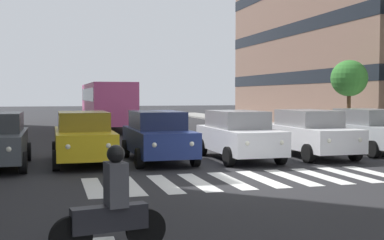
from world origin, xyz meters
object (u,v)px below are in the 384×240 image
at_px(street_tree_1, 349,79).
at_px(bus_behind_traffic, 107,101).
at_px(car_4, 83,137).
at_px(motorcycle_with_rider, 112,209).
at_px(car_3, 158,136).
at_px(car_0, 369,130).
at_px(car_1, 310,133).
at_px(car_2, 238,135).

bearing_deg(street_tree_1, bus_behind_traffic, -40.49).
xyz_separation_m(car_4, motorcycle_with_rider, (0.21, 9.72, -0.24)).
relative_size(car_3, motorcycle_with_rider, 2.62).
relative_size(car_0, motorcycle_with_rider, 2.62).
distance_m(car_3, bus_behind_traffic, 16.13).
distance_m(car_4, street_tree_1, 15.45).
bearing_deg(street_tree_1, motorcycle_with_rider, 47.85).
xyz_separation_m(car_1, motorcycle_with_rider, (8.37, 9.27, -0.24)).
bearing_deg(car_4, motorcycle_with_rider, 88.78).
bearing_deg(car_3, car_2, 173.11).
height_order(car_1, bus_behind_traffic, bus_behind_traffic).
height_order(bus_behind_traffic, street_tree_1, street_tree_1).
bearing_deg(street_tree_1, car_0, 63.34).
xyz_separation_m(car_0, street_tree_1, (-3.01, -6.00, 2.25)).
xyz_separation_m(car_0, car_2, (5.74, 0.56, 0.00)).
xyz_separation_m(car_0, motorcycle_with_rider, (11.24, 9.75, -0.24)).
height_order(car_3, street_tree_1, street_tree_1).
relative_size(car_1, motorcycle_with_rider, 2.62).
bearing_deg(bus_behind_traffic, car_3, 90.00).
height_order(car_1, motorcycle_with_rider, car_1).
height_order(bus_behind_traffic, motorcycle_with_rider, bus_behind_traffic).
xyz_separation_m(car_4, street_tree_1, (-14.05, -6.03, 2.25)).
xyz_separation_m(car_1, car_4, (8.16, -0.45, 0.00)).
bearing_deg(motorcycle_with_rider, car_2, -120.92).
bearing_deg(bus_behind_traffic, street_tree_1, 139.51).
bearing_deg(car_0, car_4, 0.18).
distance_m(car_2, motorcycle_with_rider, 10.71).
bearing_deg(car_1, car_0, -170.51).
xyz_separation_m(car_1, street_tree_1, (-5.89, -6.48, 2.25)).
bearing_deg(car_0, car_1, 9.49).
distance_m(car_0, street_tree_1, 7.08).
height_order(car_2, bus_behind_traffic, bus_behind_traffic).
relative_size(car_0, car_2, 1.00).
xyz_separation_m(car_2, car_4, (5.30, -0.53, 0.00)).
relative_size(car_3, bus_behind_traffic, 0.42).
bearing_deg(car_1, bus_behind_traffic, -70.86).
distance_m(car_2, street_tree_1, 11.17).
xyz_separation_m(car_2, motorcycle_with_rider, (5.50, 9.18, -0.24)).
bearing_deg(car_2, car_0, -174.38).
bearing_deg(bus_behind_traffic, motorcycle_with_rider, 84.01).
xyz_separation_m(car_2, car_3, (2.81, -0.34, 0.00)).
relative_size(car_1, car_2, 1.00).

